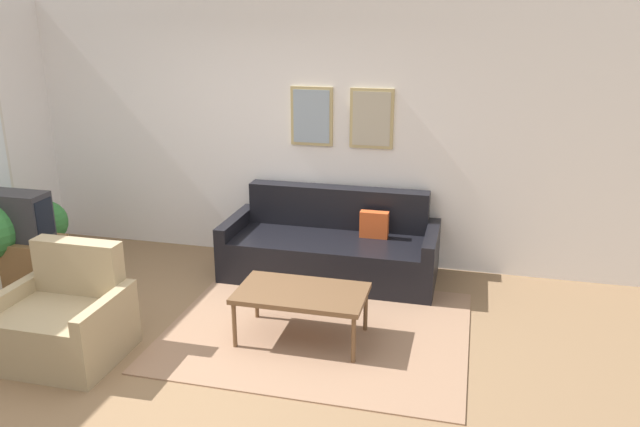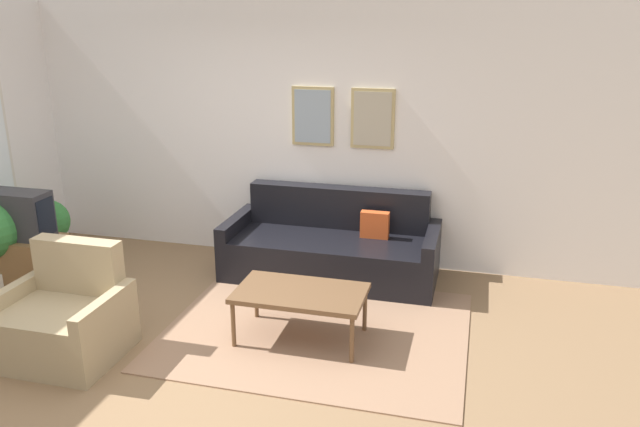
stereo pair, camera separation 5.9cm
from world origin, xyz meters
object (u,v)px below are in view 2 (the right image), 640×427
couch (332,248)px  coffee_table (300,295)px  armchair (64,320)px  tv (20,215)px

couch → coffee_table: couch is taller
coffee_table → armchair: 1.85m
coffee_table → armchair: size_ratio=1.15×
coffee_table → couch: bearing=92.7°
coffee_table → tv: bearing=175.1°
couch → armchair: (-1.65, -2.03, -0.01)m
tv → armchair: 1.49m
coffee_table → tv: tv is taller
couch → tv: tv is taller
couch → armchair: armchair is taller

